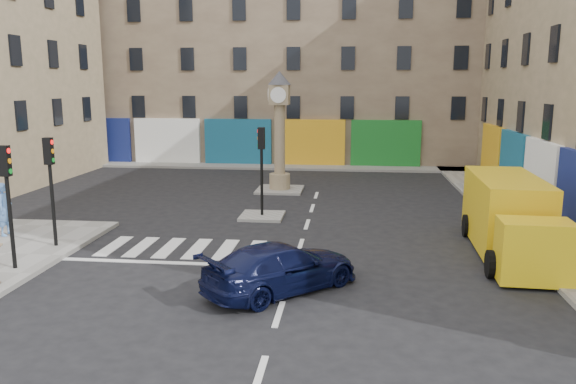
% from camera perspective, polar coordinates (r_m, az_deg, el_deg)
% --- Properties ---
extents(ground, '(120.00, 120.00, 0.00)m').
position_cam_1_polar(ground, '(16.05, -0.02, -9.50)').
color(ground, black).
rests_on(ground, ground).
extents(sidewalk_right, '(2.60, 30.00, 0.15)m').
position_cam_1_polar(sidewalk_right, '(26.50, 21.61, -1.85)').
color(sidewalk_right, gray).
rests_on(sidewalk_right, ground).
extents(sidewalk_far, '(32.00, 2.40, 0.15)m').
position_cam_1_polar(sidewalk_far, '(37.98, -2.28, 2.63)').
color(sidewalk_far, gray).
rests_on(sidewalk_far, ground).
extents(island_near, '(1.80, 1.80, 0.12)m').
position_cam_1_polar(island_near, '(23.89, -2.65, -2.45)').
color(island_near, gray).
rests_on(island_near, ground).
extents(island_far, '(2.40, 2.40, 0.12)m').
position_cam_1_polar(island_far, '(29.70, -0.84, 0.23)').
color(island_far, gray).
rests_on(island_far, ground).
extents(building_far, '(32.00, 10.00, 17.00)m').
position_cam_1_polar(building_far, '(43.40, -1.18, 14.84)').
color(building_far, '#89775B').
rests_on(building_far, ground).
extents(traffic_light_left_near, '(0.28, 0.22, 3.70)m').
position_cam_1_polar(traffic_light_left_near, '(18.38, -26.61, 0.43)').
color(traffic_light_left_near, black).
rests_on(traffic_light_left_near, sidewalk_left).
extents(traffic_light_left_far, '(0.28, 0.22, 3.70)m').
position_cam_1_polar(traffic_light_left_far, '(20.40, -23.00, 1.67)').
color(traffic_light_left_far, black).
rests_on(traffic_light_left_far, sidewalk_left).
extents(traffic_light_island, '(0.28, 0.22, 3.70)m').
position_cam_1_polar(traffic_light_island, '(23.43, -2.71, 3.58)').
color(traffic_light_island, black).
rests_on(traffic_light_island, island_near).
extents(clock_pillar, '(1.20, 1.20, 6.10)m').
position_cam_1_polar(clock_pillar, '(29.24, -0.86, 6.96)').
color(clock_pillar, tan).
rests_on(clock_pillar, island_far).
extents(navy_sedan, '(4.59, 4.55, 1.33)m').
position_cam_1_polar(navy_sedan, '(15.49, -0.67, -7.65)').
color(navy_sedan, black).
rests_on(navy_sedan, ground).
extents(yellow_van, '(2.55, 6.91, 2.49)m').
position_cam_1_polar(yellow_van, '(20.07, 21.60, -2.40)').
color(yellow_van, yellow).
rests_on(yellow_van, ground).
extents(pedestrian_blue, '(0.50, 0.73, 1.94)m').
position_cam_1_polar(pedestrian_blue, '(22.84, -26.84, -1.56)').
color(pedestrian_blue, '#5A8ACE').
rests_on(pedestrian_blue, sidewalk_left).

